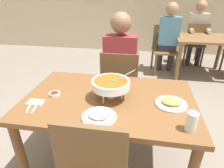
# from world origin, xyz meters

# --- Properties ---
(ground_plane) EXTENTS (16.00, 16.00, 0.00)m
(ground_plane) POSITION_xyz_m (0.00, 0.00, 0.00)
(ground_plane) COLOR gray
(dining_table_main) EXTENTS (1.37, 0.88, 0.72)m
(dining_table_main) POSITION_xyz_m (0.00, 0.00, 0.62)
(dining_table_main) COLOR brown
(dining_table_main) RESTS_ON ground_plane
(chair_diner_main) EXTENTS (0.44, 0.44, 0.90)m
(chair_diner_main) POSITION_xyz_m (-0.00, 0.72, 0.51)
(chair_diner_main) COLOR brown
(chair_diner_main) RESTS_ON ground_plane
(diner_main) EXTENTS (0.40, 0.45, 1.31)m
(diner_main) POSITION_xyz_m (0.00, 0.76, 0.75)
(diner_main) COLOR #2D2D38
(diner_main) RESTS_ON ground_plane
(curry_bowl) EXTENTS (0.33, 0.30, 0.26)m
(curry_bowl) POSITION_xyz_m (0.02, -0.01, 0.85)
(curry_bowl) COLOR silver
(curry_bowl) RESTS_ON dining_table_main
(rice_plate) EXTENTS (0.24, 0.24, 0.06)m
(rice_plate) POSITION_xyz_m (-0.02, -0.28, 0.74)
(rice_plate) COLOR white
(rice_plate) RESTS_ON dining_table_main
(appetizer_plate) EXTENTS (0.24, 0.24, 0.06)m
(appetizer_plate) POSITION_xyz_m (0.49, -0.03, 0.74)
(appetizer_plate) COLOR white
(appetizer_plate) RESTS_ON dining_table_main
(sauce_dish) EXTENTS (0.09, 0.09, 0.02)m
(sauce_dish) POSITION_xyz_m (-0.46, -0.03, 0.73)
(sauce_dish) COLOR white
(sauce_dish) RESTS_ON dining_table_main
(napkin_folded) EXTENTS (0.12, 0.09, 0.02)m
(napkin_folded) POSITION_xyz_m (-0.55, -0.18, 0.73)
(napkin_folded) COLOR white
(napkin_folded) RESTS_ON dining_table_main
(fork_utensil) EXTENTS (0.06, 0.17, 0.01)m
(fork_utensil) POSITION_xyz_m (-0.57, -0.23, 0.73)
(fork_utensil) COLOR silver
(fork_utensil) RESTS_ON dining_table_main
(spoon_utensil) EXTENTS (0.04, 0.17, 0.01)m
(spoon_utensil) POSITION_xyz_m (-0.52, -0.23, 0.73)
(spoon_utensil) COLOR silver
(spoon_utensil) RESTS_ON dining_table_main
(drink_glass) EXTENTS (0.07, 0.07, 0.13)m
(drink_glass) POSITION_xyz_m (0.57, -0.31, 0.78)
(drink_glass) COLOR silver
(drink_glass) RESTS_ON dining_table_main
(dining_table_far) EXTENTS (1.00, 0.80, 0.72)m
(dining_table_far) POSITION_xyz_m (1.33, 2.39, 0.60)
(dining_table_far) COLOR brown
(dining_table_far) RESTS_ON ground_plane
(chair_bg_left) EXTENTS (0.49, 0.49, 0.90)m
(chair_bg_left) POSITION_xyz_m (1.30, 2.92, 0.51)
(chair_bg_left) COLOR brown
(chair_bg_left) RESTS_ON ground_plane
(chair_bg_right) EXTENTS (0.50, 0.50, 0.90)m
(chair_bg_right) POSITION_xyz_m (0.64, 2.46, 0.51)
(chair_bg_right) COLOR brown
(chair_bg_right) RESTS_ON ground_plane
(patron_bg_left) EXTENTS (0.40, 0.45, 1.31)m
(patron_bg_left) POSITION_xyz_m (1.33, 2.96, 0.75)
(patron_bg_left) COLOR #2D2D38
(patron_bg_left) RESTS_ON ground_plane
(patron_bg_right) EXTENTS (0.40, 0.45, 1.31)m
(patron_bg_right) POSITION_xyz_m (0.69, 2.41, 0.75)
(patron_bg_right) COLOR #2D2D38
(patron_bg_right) RESTS_ON ground_plane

